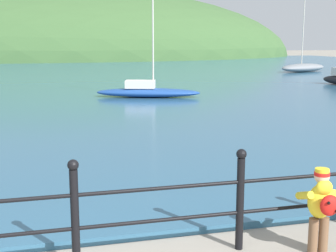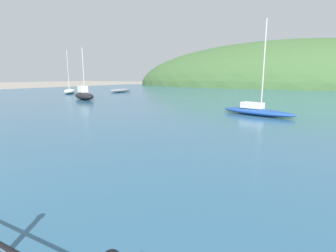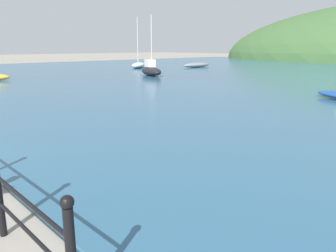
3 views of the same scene
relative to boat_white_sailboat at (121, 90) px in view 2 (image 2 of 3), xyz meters
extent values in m
cube|color=#2D5B7A|center=(16.61, 3.11, -0.31)|extent=(80.00, 60.00, 0.10)
ellipsoid|color=#3D6033|center=(16.61, 37.89, -0.36)|extent=(73.97, 40.68, 20.41)
ellipsoid|color=gray|center=(0.00, 0.00, 0.00)|extent=(1.07, 4.20, 0.52)
ellipsoid|color=silver|center=(-4.04, -5.21, 0.02)|extent=(3.84, 4.11, 0.56)
cylinder|color=beige|center=(-3.89, -5.38, 2.71)|extent=(0.07, 0.07, 4.81)
ellipsoid|color=#1E4793|center=(20.70, -13.30, -0.08)|extent=(4.44, 2.40, 0.37)
cube|color=silver|center=(20.39, -13.20, 0.27)|extent=(1.34, 0.95, 0.33)
cylinder|color=beige|center=(20.91, -13.37, 2.48)|extent=(0.07, 0.07, 4.74)
ellipsoid|color=black|center=(4.60, -10.88, 0.08)|extent=(3.84, 2.59, 0.67)
cube|color=silver|center=(4.35, -10.77, 0.71)|extent=(1.21, 1.02, 0.60)
cylinder|color=beige|center=(4.77, -10.95, 2.42)|extent=(0.07, 0.07, 4.03)
camera|label=1|loc=(16.63, -32.17, 2.06)|focal=50.00mm
camera|label=2|loc=(23.48, -28.43, 1.86)|focal=28.00mm
camera|label=3|loc=(24.82, -28.48, 2.01)|focal=35.00mm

